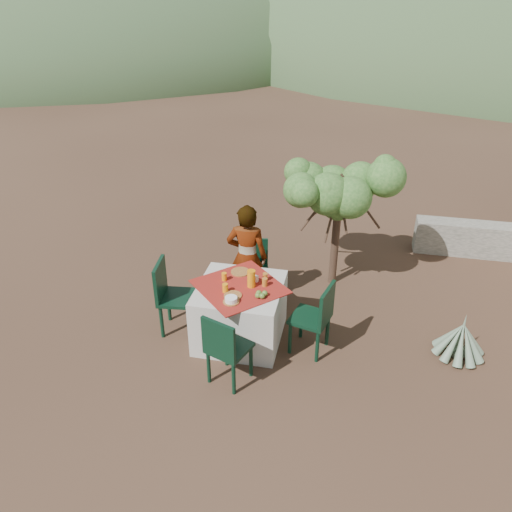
{
  "coord_description": "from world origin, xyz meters",
  "views": [
    {
      "loc": [
        1.25,
        -4.45,
        4.0
      ],
      "look_at": [
        0.12,
        0.87,
        0.97
      ],
      "focal_mm": 35.0,
      "sensor_mm": 36.0,
      "label": 1
    }
  ],
  "objects_px": {
    "chair_near": "(225,347)",
    "person": "(247,257)",
    "chair_far": "(255,265)",
    "chair_left": "(171,293)",
    "table": "(240,312)",
    "chair_right": "(317,316)",
    "agave": "(460,340)",
    "shrub_tree": "(343,196)",
    "juice_pitcher": "(251,279)"
  },
  "relations": [
    {
      "from": "chair_near",
      "to": "person",
      "type": "relative_size",
      "value": 0.6
    },
    {
      "from": "chair_far",
      "to": "chair_left",
      "type": "distance_m",
      "value": 1.36
    },
    {
      "from": "table",
      "to": "chair_far",
      "type": "relative_size",
      "value": 1.58
    },
    {
      "from": "chair_right",
      "to": "agave",
      "type": "relative_size",
      "value": 1.42
    },
    {
      "from": "person",
      "to": "table",
      "type": "bearing_deg",
      "value": 94.01
    },
    {
      "from": "shrub_tree",
      "to": "juice_pitcher",
      "type": "bearing_deg",
      "value": -120.73
    },
    {
      "from": "shrub_tree",
      "to": "juice_pitcher",
      "type": "relative_size",
      "value": 7.94
    },
    {
      "from": "chair_near",
      "to": "chair_left",
      "type": "relative_size",
      "value": 0.93
    },
    {
      "from": "chair_near",
      "to": "chair_right",
      "type": "xyz_separation_m",
      "value": [
        0.91,
        0.77,
        0.01
      ]
    },
    {
      "from": "shrub_tree",
      "to": "agave",
      "type": "distance_m",
      "value": 2.41
    },
    {
      "from": "table",
      "to": "agave",
      "type": "xyz_separation_m",
      "value": [
        2.66,
        0.21,
        -0.16
      ]
    },
    {
      "from": "chair_far",
      "to": "chair_right",
      "type": "height_order",
      "value": "chair_right"
    },
    {
      "from": "chair_far",
      "to": "chair_near",
      "type": "height_order",
      "value": "chair_near"
    },
    {
      "from": "person",
      "to": "agave",
      "type": "relative_size",
      "value": 2.28
    },
    {
      "from": "chair_right",
      "to": "juice_pitcher",
      "type": "bearing_deg",
      "value": -82.22
    },
    {
      "from": "juice_pitcher",
      "to": "agave",
      "type": "bearing_deg",
      "value": 4.16
    },
    {
      "from": "chair_left",
      "to": "juice_pitcher",
      "type": "bearing_deg",
      "value": -94.58
    },
    {
      "from": "chair_far",
      "to": "chair_near",
      "type": "distance_m",
      "value": 1.88
    },
    {
      "from": "table",
      "to": "chair_right",
      "type": "distance_m",
      "value": 0.96
    },
    {
      "from": "agave",
      "to": "juice_pitcher",
      "type": "distance_m",
      "value": 2.61
    },
    {
      "from": "agave",
      "to": "table",
      "type": "bearing_deg",
      "value": -175.51
    },
    {
      "from": "chair_left",
      "to": "person",
      "type": "relative_size",
      "value": 0.65
    },
    {
      "from": "chair_near",
      "to": "agave",
      "type": "xyz_separation_m",
      "value": [
        2.62,
        1.05,
        -0.28
      ]
    },
    {
      "from": "juice_pitcher",
      "to": "chair_far",
      "type": "bearing_deg",
      "value": 99.91
    },
    {
      "from": "chair_right",
      "to": "person",
      "type": "relative_size",
      "value": 0.62
    },
    {
      "from": "chair_near",
      "to": "shrub_tree",
      "type": "relative_size",
      "value": 0.52
    },
    {
      "from": "chair_near",
      "to": "person",
      "type": "height_order",
      "value": "person"
    },
    {
      "from": "chair_left",
      "to": "person",
      "type": "xyz_separation_m",
      "value": [
        0.81,
        0.74,
        0.21
      ]
    },
    {
      "from": "chair_right",
      "to": "juice_pitcher",
      "type": "distance_m",
      "value": 0.89
    },
    {
      "from": "chair_right",
      "to": "chair_near",
      "type": "bearing_deg",
      "value": -35.04
    },
    {
      "from": "chair_left",
      "to": "shrub_tree",
      "type": "height_order",
      "value": "shrub_tree"
    },
    {
      "from": "chair_far",
      "to": "agave",
      "type": "distance_m",
      "value": 2.83
    },
    {
      "from": "chair_near",
      "to": "juice_pitcher",
      "type": "bearing_deg",
      "value": -75.99
    },
    {
      "from": "chair_near",
      "to": "chair_right",
      "type": "height_order",
      "value": "chair_right"
    },
    {
      "from": "juice_pitcher",
      "to": "table",
      "type": "bearing_deg",
      "value": -169.6
    },
    {
      "from": "chair_near",
      "to": "table",
      "type": "bearing_deg",
      "value": -66.71
    },
    {
      "from": "chair_left",
      "to": "juice_pitcher",
      "type": "distance_m",
      "value": 1.08
    },
    {
      "from": "chair_right",
      "to": "chair_left",
      "type": "bearing_deg",
      "value": -76.99
    },
    {
      "from": "person",
      "to": "shrub_tree",
      "type": "bearing_deg",
      "value": -144.3
    },
    {
      "from": "chair_near",
      "to": "chair_right",
      "type": "bearing_deg",
      "value": -119.31
    },
    {
      "from": "chair_right",
      "to": "table",
      "type": "bearing_deg",
      "value": -79.64
    },
    {
      "from": "chair_far",
      "to": "chair_left",
      "type": "relative_size",
      "value": 0.84
    },
    {
      "from": "table",
      "to": "chair_left",
      "type": "distance_m",
      "value": 0.9
    },
    {
      "from": "chair_far",
      "to": "chair_left",
      "type": "xyz_separation_m",
      "value": [
        -0.85,
        -1.05,
        0.09
      ]
    },
    {
      "from": "chair_far",
      "to": "table",
      "type": "bearing_deg",
      "value": -102.39
    },
    {
      "from": "chair_near",
      "to": "chair_left",
      "type": "bearing_deg",
      "value": -21.04
    },
    {
      "from": "person",
      "to": "agave",
      "type": "distance_m",
      "value": 2.83
    },
    {
      "from": "table",
      "to": "chair_near",
      "type": "xyz_separation_m",
      "value": [
        0.04,
        -0.84,
        0.13
      ]
    },
    {
      "from": "chair_far",
      "to": "chair_right",
      "type": "xyz_separation_m",
      "value": [
        0.99,
        -1.11,
        0.06
      ]
    },
    {
      "from": "chair_right",
      "to": "shrub_tree",
      "type": "height_order",
      "value": "shrub_tree"
    }
  ]
}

